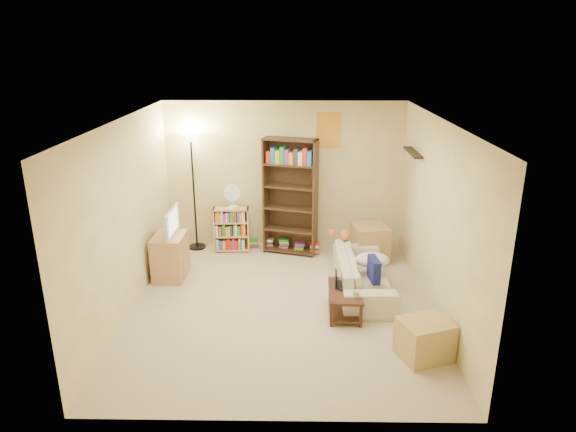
{
  "coord_description": "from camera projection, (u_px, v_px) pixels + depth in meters",
  "views": [
    {
      "loc": [
        0.19,
        -6.22,
        3.39
      ],
      "look_at": [
        0.08,
        0.69,
        1.05
      ],
      "focal_mm": 32.0,
      "sensor_mm": 36.0,
      "label": 1
    }
  ],
  "objects": [
    {
      "name": "floor_lamp",
      "position": [
        192.0,
        157.0,
        8.43
      ],
      "size": [
        0.34,
        0.34,
        2.01
      ],
      "color": "black",
      "rests_on": "ground"
    },
    {
      "name": "sofa",
      "position": [
        363.0,
        273.0,
        7.33
      ],
      "size": [
        1.82,
        0.74,
        0.53
      ],
      "primitive_type": "imported",
      "rotation": [
        0.0,
        0.0,
        1.58
      ],
      "color": "beige",
      "rests_on": "ground"
    },
    {
      "name": "desk_fan",
      "position": [
        232.0,
        195.0,
        8.46
      ],
      "size": [
        0.27,
        0.15,
        0.42
      ],
      "color": "white",
      "rests_on": "short_bookshelf"
    },
    {
      "name": "coffee_table",
      "position": [
        345.0,
        299.0,
        6.71
      ],
      "size": [
        0.46,
        0.79,
        0.34
      ],
      "rotation": [
        0.0,
        0.0,
        -0.04
      ],
      "color": "#3C2417",
      "rests_on": "ground"
    },
    {
      "name": "mug",
      "position": [
        356.0,
        294.0,
        6.46
      ],
      "size": [
        0.1,
        0.1,
        0.08
      ],
      "primitive_type": "imported",
      "rotation": [
        0.0,
        0.0,
        -0.04
      ],
      "color": "silver",
      "rests_on": "coffee_table"
    },
    {
      "name": "laptop_screen",
      "position": [
        336.0,
        279.0,
        6.75
      ],
      "size": [
        0.02,
        0.26,
        0.17
      ],
      "primitive_type": "cube",
      "rotation": [
        0.0,
        0.0,
        -0.04
      ],
      "color": "white",
      "rests_on": "laptop"
    },
    {
      "name": "tall_bookshelf",
      "position": [
        290.0,
        194.0,
        8.41
      ],
      "size": [
        0.92,
        0.52,
        1.95
      ],
      "rotation": [
        0.0,
        0.0,
        -0.28
      ],
      "color": "#3A2416",
      "rests_on": "ground"
    },
    {
      "name": "tv_remote",
      "position": [
        351.0,
        281.0,
        6.9
      ],
      "size": [
        0.08,
        0.14,
        0.02
      ],
      "primitive_type": "cube",
      "rotation": [
        0.0,
        0.0,
        0.26
      ],
      "color": "black",
      "rests_on": "coffee_table"
    },
    {
      "name": "tabby_cat",
      "position": [
        343.0,
        234.0,
        7.88
      ],
      "size": [
        0.41,
        0.15,
        0.14
      ],
      "color": "#D0672C",
      "rests_on": "sofa"
    },
    {
      "name": "room",
      "position": [
        281.0,
        190.0,
        6.46
      ],
      "size": [
        4.5,
        4.54,
        2.52
      ],
      "color": "#C4AF93",
      "rests_on": "ground"
    },
    {
      "name": "laptop",
      "position": [
        344.0,
        285.0,
        6.77
      ],
      "size": [
        0.34,
        0.27,
        0.02
      ],
      "primitive_type": "imported",
      "rotation": [
        0.0,
        0.0,
        1.71
      ],
      "color": "black",
      "rests_on": "coffee_table"
    },
    {
      "name": "short_bookshelf",
      "position": [
        232.0,
        229.0,
        8.7
      ],
      "size": [
        0.61,
        0.27,
        0.77
      ],
      "rotation": [
        0.0,
        0.0,
        0.05
      ],
      "color": "tan",
      "rests_on": "ground"
    },
    {
      "name": "book_stacks",
      "position": [
        285.0,
        245.0,
        8.79
      ],
      "size": [
        1.23,
        0.41,
        0.21
      ],
      "color": "red",
      "rests_on": "ground"
    },
    {
      "name": "television",
      "position": [
        168.0,
        223.0,
        7.56
      ],
      "size": [
        0.71,
        0.13,
        0.4
      ],
      "primitive_type": "imported",
      "rotation": [
        0.0,
        0.0,
        1.55
      ],
      "color": "black",
      "rests_on": "tv_stand"
    },
    {
      "name": "navy_pillow",
      "position": [
        374.0,
        269.0,
        6.88
      ],
      "size": [
        0.14,
        0.36,
        0.31
      ],
      "primitive_type": "cube",
      "rotation": [
        0.0,
        0.0,
        1.68
      ],
      "color": "navy",
      "rests_on": "sofa"
    },
    {
      "name": "side_table",
      "position": [
        370.0,
        243.0,
        8.32
      ],
      "size": [
        0.61,
        0.61,
        0.6
      ],
      "primitive_type": "cube",
      "rotation": [
        0.0,
        0.0,
        0.19
      ],
      "color": "tan",
      "rests_on": "ground"
    },
    {
      "name": "cream_blanket",
      "position": [
        372.0,
        260.0,
        7.31
      ],
      "size": [
        0.49,
        0.35,
        0.21
      ],
      "primitive_type": "ellipsoid",
      "color": "silver",
      "rests_on": "sofa"
    },
    {
      "name": "tv_stand",
      "position": [
        170.0,
        256.0,
        7.73
      ],
      "size": [
        0.46,
        0.63,
        0.67
      ],
      "primitive_type": "cube",
      "rotation": [
        0.0,
        0.0,
        -0.03
      ],
      "color": "tan",
      "rests_on": "ground"
    },
    {
      "name": "end_cabinet",
      "position": [
        425.0,
        339.0,
        5.77
      ],
      "size": [
        0.67,
        0.61,
        0.45
      ],
      "primitive_type": "cube",
      "rotation": [
        0.0,
        0.0,
        0.35
      ],
      "color": "#D9B86A",
      "rests_on": "ground"
    }
  ]
}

